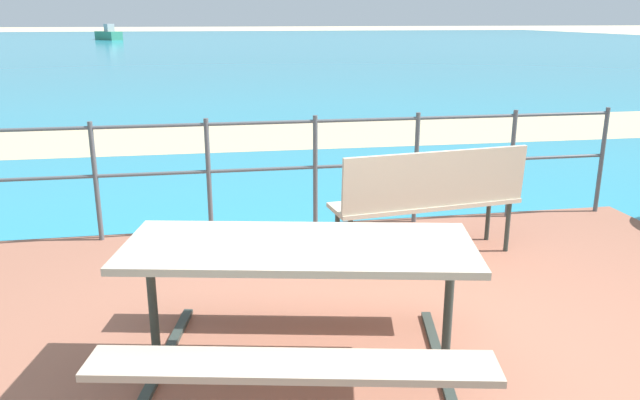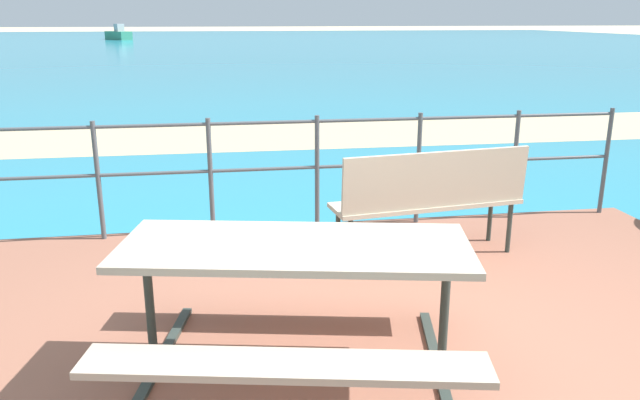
{
  "view_description": "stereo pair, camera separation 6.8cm",
  "coord_description": "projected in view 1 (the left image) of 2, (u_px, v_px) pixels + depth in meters",
  "views": [
    {
      "loc": [
        -0.96,
        -3.13,
        2.01
      ],
      "look_at": [
        -0.16,
        1.36,
        0.67
      ],
      "focal_mm": 35.14,
      "sensor_mm": 36.0,
      "label": 1
    },
    {
      "loc": [
        -0.89,
        -3.14,
        2.01
      ],
      "look_at": [
        -0.16,
        1.36,
        0.67
      ],
      "focal_mm": 35.14,
      "sensor_mm": 36.0,
      "label": 2
    }
  ],
  "objects": [
    {
      "name": "ground_plane",
      "position": [
        386.0,
        371.0,
        3.68
      ],
      "size": [
        240.0,
        240.0,
        0.0
      ],
      "primitive_type": "plane",
      "color": "beige"
    },
    {
      "name": "park_bench",
      "position": [
        430.0,
        193.0,
        5.09
      ],
      "size": [
        1.64,
        0.62,
        0.93
      ],
      "rotation": [
        0.0,
        0.0,
        3.28
      ],
      "color": "#BCAD93",
      "rests_on": "patio_paving"
    },
    {
      "name": "boat_near",
      "position": [
        108.0,
        35.0,
        53.48
      ],
      "size": [
        2.69,
        3.31,
        1.32
      ],
      "rotation": [
        0.0,
        0.0,
        2.19
      ],
      "color": "#338466",
      "rests_on": "sea_water"
    },
    {
      "name": "patio_paving",
      "position": [
        387.0,
        367.0,
        3.67
      ],
      "size": [
        6.4,
        5.2,
        0.06
      ],
      "primitive_type": "cube",
      "color": "#935B47",
      "rests_on": "ground"
    },
    {
      "name": "sea_water",
      "position": [
        220.0,
        47.0,
        41.45
      ],
      "size": [
        90.0,
        90.0,
        0.01
      ],
      "primitive_type": "cube",
      "color": "teal",
      "rests_on": "ground"
    },
    {
      "name": "beach_strip",
      "position": [
        265.0,
        135.0,
        10.95
      ],
      "size": [
        54.02,
        3.17,
        0.01
      ],
      "primitive_type": "cube",
      "rotation": [
        0.0,
        0.0,
        -0.01
      ],
      "color": "tan",
      "rests_on": "ground"
    },
    {
      "name": "railing_fence",
      "position": [
        315.0,
        160.0,
        5.82
      ],
      "size": [
        5.94,
        0.04,
        1.08
      ],
      "color": "#4C5156",
      "rests_on": "patio_paving"
    },
    {
      "name": "picnic_table",
      "position": [
        299.0,
        278.0,
        3.36
      ],
      "size": [
        2.12,
        1.85,
        0.79
      ],
      "rotation": [
        0.0,
        0.0,
        -0.2
      ],
      "color": "tan",
      "rests_on": "patio_paving"
    }
  ]
}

